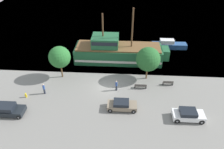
# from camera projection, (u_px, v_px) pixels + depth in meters

# --- Properties ---
(ground_plane) EXTENTS (160.00, 160.00, 0.00)m
(ground_plane) POSITION_uv_depth(u_px,v_px,m) (107.00, 88.00, 34.46)
(ground_plane) COLOR gray
(water_surface) EXTENTS (80.00, 80.00, 0.00)m
(water_surface) POSITION_uv_depth(u_px,v_px,m) (118.00, 5.00, 70.83)
(water_surface) COLOR #33566B
(water_surface) RESTS_ON ground
(pirate_ship) EXTENTS (17.21, 4.85, 10.07)m
(pirate_ship) POSITION_uv_depth(u_px,v_px,m) (117.00, 52.00, 40.54)
(pirate_ship) COLOR #1E5633
(pirate_ship) RESTS_ON water_surface
(moored_boat_dockside) EXTENTS (7.11, 1.81, 1.85)m
(moored_boat_dockside) POSITION_uv_depth(u_px,v_px,m) (169.00, 45.00, 45.48)
(moored_boat_dockside) COLOR navy
(moored_boat_dockside) RESTS_ON water_surface
(parked_car_curb_front) EXTENTS (4.07, 1.83, 1.33)m
(parked_car_curb_front) POSITION_uv_depth(u_px,v_px,m) (122.00, 105.00, 30.11)
(parked_car_curb_front) COLOR #7F705B
(parked_car_curb_front) RESTS_ON ground_plane
(parked_car_curb_mid) EXTENTS (4.46, 1.99, 1.51)m
(parked_car_curb_mid) POSITION_uv_depth(u_px,v_px,m) (7.00, 110.00, 29.25)
(parked_car_curb_mid) COLOR black
(parked_car_curb_mid) RESTS_ON ground_plane
(parked_car_curb_rear) EXTENTS (4.11, 1.94, 1.45)m
(parked_car_curb_rear) POSITION_uv_depth(u_px,v_px,m) (188.00, 115.00, 28.47)
(parked_car_curb_rear) COLOR white
(parked_car_curb_rear) RESTS_ON ground_plane
(fire_hydrant) EXTENTS (0.42, 0.25, 0.76)m
(fire_hydrant) POSITION_uv_depth(u_px,v_px,m) (26.00, 95.00, 32.31)
(fire_hydrant) COLOR yellow
(fire_hydrant) RESTS_ON ground_plane
(bench_promenade_east) EXTENTS (1.62, 0.45, 0.85)m
(bench_promenade_east) POSITION_uv_depth(u_px,v_px,m) (168.00, 83.00, 34.81)
(bench_promenade_east) COLOR #4C4742
(bench_promenade_east) RESTS_ON ground_plane
(bench_promenade_west) EXTENTS (1.88, 0.45, 0.85)m
(bench_promenade_west) POSITION_uv_depth(u_px,v_px,m) (141.00, 86.00, 34.08)
(bench_promenade_west) COLOR #4C4742
(bench_promenade_west) RESTS_ON ground_plane
(pedestrian_walking_near) EXTENTS (0.32, 0.32, 1.76)m
(pedestrian_walking_near) POSITION_uv_depth(u_px,v_px,m) (116.00, 85.00, 33.46)
(pedestrian_walking_near) COLOR #232838
(pedestrian_walking_near) RESTS_ON ground_plane
(pedestrian_walking_far) EXTENTS (0.32, 0.32, 1.79)m
(pedestrian_walking_far) POSITION_uv_depth(u_px,v_px,m) (44.00, 89.00, 32.75)
(pedestrian_walking_far) COLOR #232838
(pedestrian_walking_far) RESTS_ON ground_plane
(tree_row_east) EXTENTS (3.52, 3.52, 5.57)m
(tree_row_east) POSITION_uv_depth(u_px,v_px,m) (60.00, 57.00, 34.87)
(tree_row_east) COLOR brown
(tree_row_east) RESTS_ON ground_plane
(tree_row_mideast) EXTENTS (3.90, 3.90, 5.63)m
(tree_row_mideast) POSITION_uv_depth(u_px,v_px,m) (148.00, 59.00, 34.56)
(tree_row_mideast) COLOR brown
(tree_row_mideast) RESTS_ON ground_plane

